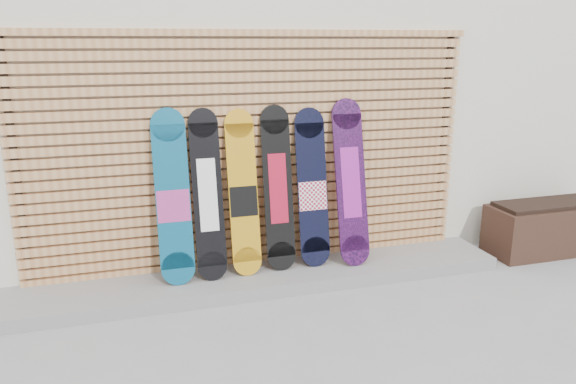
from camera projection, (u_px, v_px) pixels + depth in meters
The scene contains 11 objects.
ground at pixel (300, 314), 4.65m from camera, with size 80.00×80.00×0.00m, color gray.
building at pixel (256, 71), 7.56m from camera, with size 12.00×5.00×3.60m, color beige.
concrete_step at pixel (262, 278), 5.22m from camera, with size 4.60×0.70×0.12m, color gray.
slat_wall at pixel (253, 151), 5.19m from camera, with size 4.26×0.08×2.29m.
planter_box at pixel (546, 228), 5.96m from camera, with size 1.24×0.52×0.56m.
snowboard_0 at pixel (173, 198), 4.88m from camera, with size 0.30×0.35×1.53m.
snowboard_1 at pixel (208, 195), 4.97m from camera, with size 0.26×0.34×1.51m.
snowboard_2 at pixel (243, 194), 5.07m from camera, with size 0.26×0.32×1.49m.
snowboard_3 at pixel (278, 189), 5.17m from camera, with size 0.27×0.29×1.52m.
snowboard_4 at pixel (312, 189), 5.27m from camera, with size 0.29×0.30×1.48m.
snowboard_5 at pixel (351, 182), 5.32m from camera, with size 0.30×0.39×1.56m.
Camera 1 is at (-1.32, -4.02, 2.20)m, focal length 35.00 mm.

